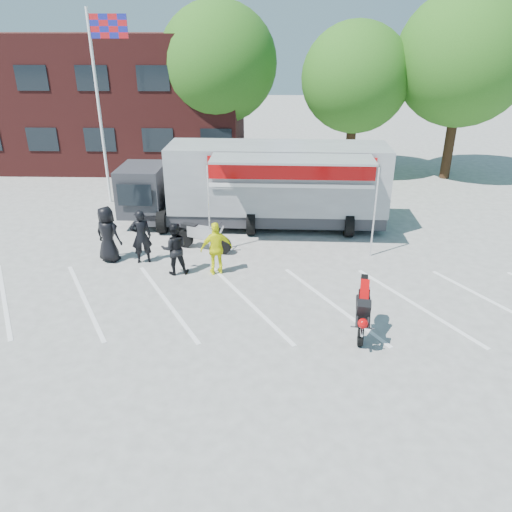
{
  "coord_description": "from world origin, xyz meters",
  "views": [
    {
      "loc": [
        0.78,
        -11.56,
        7.24
      ],
      "look_at": [
        0.4,
        1.39,
        1.3
      ],
      "focal_mm": 35.0,
      "sensor_mm": 36.0,
      "label": 1
    }
  ],
  "objects_px": {
    "transporter_truck": "(264,225)",
    "spectator_leather_b": "(141,236)",
    "spectator_leather_c": "(174,249)",
    "flagpole": "(102,86)",
    "parked_motorcycle": "(204,250)",
    "stunt_bike_rider": "(359,332)",
    "spectator_leather_a": "(108,234)",
    "tree_right": "(463,59)",
    "tree_mid": "(356,78)",
    "spectator_hivis": "(216,248)",
    "tree_left": "(218,63)"
  },
  "relations": [
    {
      "from": "flagpole",
      "to": "spectator_leather_c",
      "type": "height_order",
      "value": "flagpole"
    },
    {
      "from": "spectator_hivis",
      "to": "stunt_bike_rider",
      "type": "bearing_deg",
      "value": 123.85
    },
    {
      "from": "tree_right",
      "to": "spectator_leather_a",
      "type": "distance_m",
      "value": 18.82
    },
    {
      "from": "stunt_bike_rider",
      "to": "spectator_leather_a",
      "type": "bearing_deg",
      "value": 160.6
    },
    {
      "from": "transporter_truck",
      "to": "spectator_leather_c",
      "type": "xyz_separation_m",
      "value": [
        -2.79,
        -4.38,
        0.86
      ]
    },
    {
      "from": "stunt_bike_rider",
      "to": "spectator_hivis",
      "type": "xyz_separation_m",
      "value": [
        -4.07,
        3.3,
        0.87
      ]
    },
    {
      "from": "transporter_truck",
      "to": "spectator_leather_a",
      "type": "distance_m",
      "value": 6.32
    },
    {
      "from": "tree_mid",
      "to": "spectator_leather_b",
      "type": "distance_m",
      "value": 14.73
    },
    {
      "from": "tree_left",
      "to": "tree_right",
      "type": "distance_m",
      "value": 12.1
    },
    {
      "from": "flagpole",
      "to": "stunt_bike_rider",
      "type": "bearing_deg",
      "value": -48.0
    },
    {
      "from": "tree_left",
      "to": "spectator_leather_c",
      "type": "distance_m",
      "value": 13.99
    },
    {
      "from": "tree_right",
      "to": "transporter_truck",
      "type": "relative_size",
      "value": 0.9
    },
    {
      "from": "stunt_bike_rider",
      "to": "spectator_leather_a",
      "type": "distance_m",
      "value": 8.9
    },
    {
      "from": "flagpole",
      "to": "tree_left",
      "type": "bearing_deg",
      "value": 54.72
    },
    {
      "from": "parked_motorcycle",
      "to": "spectator_hivis",
      "type": "relative_size",
      "value": 1.26
    },
    {
      "from": "parked_motorcycle",
      "to": "spectator_leather_b",
      "type": "distance_m",
      "value": 2.36
    },
    {
      "from": "parked_motorcycle",
      "to": "tree_right",
      "type": "bearing_deg",
      "value": -28.72
    },
    {
      "from": "flagpole",
      "to": "spectator_hivis",
      "type": "height_order",
      "value": "flagpole"
    },
    {
      "from": "tree_right",
      "to": "spectator_hivis",
      "type": "height_order",
      "value": "tree_right"
    },
    {
      "from": "tree_left",
      "to": "spectator_leather_a",
      "type": "height_order",
      "value": "tree_left"
    },
    {
      "from": "spectator_leather_a",
      "to": "parked_motorcycle",
      "type": "bearing_deg",
      "value": -139.56
    },
    {
      "from": "spectator_hivis",
      "to": "tree_left",
      "type": "bearing_deg",
      "value": -102.25
    },
    {
      "from": "flagpole",
      "to": "parked_motorcycle",
      "type": "distance_m",
      "value": 8.71
    },
    {
      "from": "tree_mid",
      "to": "parked_motorcycle",
      "type": "relative_size",
      "value": 3.49
    },
    {
      "from": "tree_left",
      "to": "spectator_leather_a",
      "type": "distance_m",
      "value": 13.37
    },
    {
      "from": "tree_right",
      "to": "spectator_leather_c",
      "type": "relative_size",
      "value": 5.28
    },
    {
      "from": "flagpole",
      "to": "transporter_truck",
      "type": "height_order",
      "value": "flagpole"
    },
    {
      "from": "stunt_bike_rider",
      "to": "tree_mid",
      "type": "bearing_deg",
      "value": 92.06
    },
    {
      "from": "flagpole",
      "to": "transporter_truck",
      "type": "bearing_deg",
      "value": -22.36
    },
    {
      "from": "spectator_leather_b",
      "to": "spectator_leather_c",
      "type": "distance_m",
      "value": 1.5
    },
    {
      "from": "transporter_truck",
      "to": "stunt_bike_rider",
      "type": "height_order",
      "value": "transporter_truck"
    },
    {
      "from": "spectator_leather_b",
      "to": "tree_right",
      "type": "bearing_deg",
      "value": -157.17
    },
    {
      "from": "tree_mid",
      "to": "spectator_leather_c",
      "type": "xyz_separation_m",
      "value": [
        -7.23,
        -12.17,
        -4.08
      ]
    },
    {
      "from": "parked_motorcycle",
      "to": "spectator_leather_a",
      "type": "relative_size",
      "value": 1.15
    },
    {
      "from": "transporter_truck",
      "to": "parked_motorcycle",
      "type": "distance_m",
      "value": 3.32
    },
    {
      "from": "transporter_truck",
      "to": "spectator_hivis",
      "type": "height_order",
      "value": "spectator_hivis"
    },
    {
      "from": "tree_right",
      "to": "parked_motorcycle",
      "type": "xyz_separation_m",
      "value": [
        -11.57,
        -9.84,
        -5.88
      ]
    },
    {
      "from": "tree_mid",
      "to": "transporter_truck",
      "type": "height_order",
      "value": "tree_mid"
    },
    {
      "from": "tree_right",
      "to": "spectator_hivis",
      "type": "relative_size",
      "value": 5.22
    },
    {
      "from": "transporter_truck",
      "to": "spectator_leather_b",
      "type": "height_order",
      "value": "spectator_leather_b"
    },
    {
      "from": "tree_mid",
      "to": "spectator_leather_a",
      "type": "distance_m",
      "value": 15.35
    },
    {
      "from": "transporter_truck",
      "to": "spectator_hivis",
      "type": "bearing_deg",
      "value": -107.27
    },
    {
      "from": "spectator_hivis",
      "to": "spectator_leather_b",
      "type": "bearing_deg",
      "value": -34.08
    },
    {
      "from": "spectator_hivis",
      "to": "tree_right",
      "type": "bearing_deg",
      "value": -150.14
    },
    {
      "from": "stunt_bike_rider",
      "to": "spectator_leather_c",
      "type": "relative_size",
      "value": 1.04
    },
    {
      "from": "flagpole",
      "to": "tree_left",
      "type": "height_order",
      "value": "tree_left"
    },
    {
      "from": "spectator_leather_a",
      "to": "tree_mid",
      "type": "bearing_deg",
      "value": -107.0
    },
    {
      "from": "spectator_leather_b",
      "to": "spectator_hivis",
      "type": "bearing_deg",
      "value": 146.96
    },
    {
      "from": "stunt_bike_rider",
      "to": "spectator_leather_b",
      "type": "height_order",
      "value": "spectator_leather_b"
    },
    {
      "from": "tree_right",
      "to": "tree_mid",
      "type": "bearing_deg",
      "value": 174.29
    }
  ]
}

